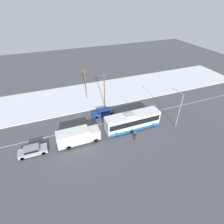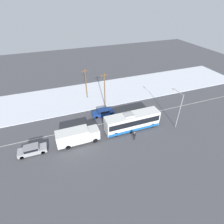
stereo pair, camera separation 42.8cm
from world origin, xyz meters
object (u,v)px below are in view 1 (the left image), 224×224
object	(u,v)px
parked_car_near_truck	(32,150)
utility_pole_snowlot	(85,83)
box_truck	(78,136)
streetlamp	(178,105)
utility_pole_roadside	(104,90)
pedestrian_at_stop	(135,135)
city_bus	(132,121)
sedan_car	(103,112)

from	to	relation	value
parked_car_near_truck	utility_pole_snowlot	distance (m)	20.13
box_truck	streetlamp	size ratio (longest dim) A/B	1.01
parked_car_near_truck	utility_pole_roadside	size ratio (longest dim) A/B	0.54
streetlamp	utility_pole_roadside	world-z (taller)	utility_pole_roadside
pedestrian_at_stop	box_truck	bearing A→B (deg)	164.25
city_bus	streetlamp	xyz separation A→B (m)	(8.45, -1.99, 2.96)
city_bus	pedestrian_at_stop	distance (m)	3.24
box_truck	sedan_car	xyz separation A→B (m)	(6.82, 6.56, -0.83)
parked_car_near_truck	utility_pole_roadside	xyz separation A→B (m)	(15.91, 9.48, 3.58)
box_truck	streetlamp	world-z (taller)	streetlamp
box_truck	pedestrian_at_stop	world-z (taller)	box_truck
utility_pole_snowlot	streetlamp	bearing A→B (deg)	-50.78
streetlamp	utility_pole_roadside	xyz separation A→B (m)	(-10.89, 11.38, -0.34)
box_truck	utility_pole_snowlot	bearing A→B (deg)	70.55
pedestrian_at_stop	utility_pole_roadside	distance (m)	12.93
sedan_car	parked_car_near_truck	bearing A→B (deg)	23.97
pedestrian_at_stop	utility_pole_snowlot	xyz separation A→B (m)	(-4.43, 17.99, 2.97)
sedan_car	utility_pole_roadside	xyz separation A→B (m)	(1.50, 3.08, 3.60)
sedan_car	box_truck	bearing A→B (deg)	43.89
parked_car_near_truck	pedestrian_at_stop	world-z (taller)	pedestrian_at_stop
parked_car_near_truck	utility_pole_snowlot	world-z (taller)	utility_pole_snowlot
city_bus	streetlamp	bearing A→B (deg)	-13.25
sedan_car	streetlamp	world-z (taller)	streetlamp
sedan_car	utility_pole_roadside	world-z (taller)	utility_pole_roadside
utility_pole_roadside	utility_pole_snowlot	world-z (taller)	utility_pole_roadside
streetlamp	utility_pole_roadside	distance (m)	15.75
city_bus	box_truck	world-z (taller)	city_bus
pedestrian_at_stop	streetlamp	bearing A→B (deg)	6.25
sedan_car	streetlamp	size ratio (longest dim) A/B	0.64
city_bus	parked_car_near_truck	distance (m)	18.37
city_bus	streetlamp	world-z (taller)	streetlamp
box_truck	sedan_car	world-z (taller)	box_truck
pedestrian_at_stop	utility_pole_snowlot	size ratio (longest dim) A/B	0.22
box_truck	streetlamp	bearing A→B (deg)	-5.16
box_truck	utility_pole_roadside	xyz separation A→B (m)	(8.33, 9.64, 2.77)
city_bus	utility_pole_snowlot	world-z (taller)	utility_pole_snowlot
utility_pole_snowlot	city_bus	bearing A→B (deg)	-70.22
sedan_car	city_bus	bearing A→B (deg)	121.96
utility_pole_roadside	pedestrian_at_stop	bearing A→B (deg)	-83.19
box_truck	parked_car_near_truck	bearing A→B (deg)	178.81
city_bus	utility_pole_roadside	bearing A→B (deg)	104.52
city_bus	box_truck	xyz separation A→B (m)	(-10.76, -0.26, -0.15)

